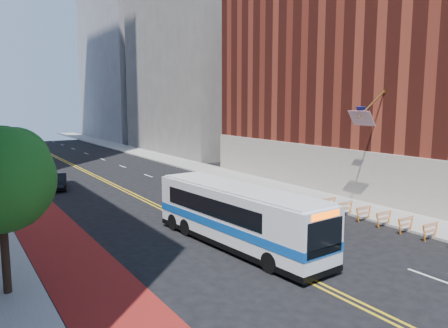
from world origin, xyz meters
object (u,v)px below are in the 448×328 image
object	(u,v)px
car_a	(5,190)
transit_bus	(236,215)
car_b	(58,181)
street_tree	(1,175)

from	to	relation	value
car_a	transit_bus	bearing A→B (deg)	-64.79
car_a	car_b	size ratio (longest dim) A/B	1.08
street_tree	car_a	world-z (taller)	street_tree
street_tree	car_b	bearing A→B (deg)	73.42
car_b	transit_bus	bearing A→B (deg)	-63.76
street_tree	car_b	distance (m)	22.93
car_a	street_tree	bearing A→B (deg)	-95.97
transit_bus	car_b	bearing A→B (deg)	97.70
transit_bus	car_a	distance (m)	21.42
transit_bus	car_a	world-z (taller)	transit_bus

